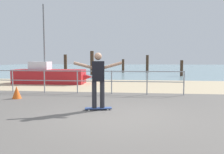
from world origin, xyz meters
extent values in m
cube|color=#605B56|center=(0.00, -1.00, 0.00)|extent=(24.00, 10.00, 0.04)
cube|color=tan|center=(0.00, 7.00, 0.00)|extent=(24.00, 6.00, 0.04)
cube|color=#75939E|center=(0.00, 35.00, 0.00)|extent=(72.00, 50.00, 0.04)
cylinder|color=gray|center=(-5.08, 3.60, 0.53)|extent=(0.05, 0.05, 1.05)
cylinder|color=gray|center=(-3.54, 3.60, 0.53)|extent=(0.05, 0.05, 1.05)
cylinder|color=gray|center=(-2.00, 3.60, 0.53)|extent=(0.05, 0.05, 1.05)
cylinder|color=gray|center=(-0.46, 3.60, 0.53)|extent=(0.05, 0.05, 1.05)
cylinder|color=gray|center=(1.08, 3.60, 0.53)|extent=(0.05, 0.05, 1.05)
cylinder|color=gray|center=(2.62, 3.60, 0.53)|extent=(0.05, 0.05, 1.05)
cylinder|color=gray|center=(-2.77, 3.60, 1.02)|extent=(10.78, 0.04, 0.04)
cylinder|color=gray|center=(-2.77, 3.60, 0.58)|extent=(10.78, 0.04, 0.04)
cube|color=#B21E23|center=(-4.84, 7.28, 0.45)|extent=(4.43, 1.50, 0.90)
cone|color=#B21E23|center=(-2.64, 7.33, 0.45)|extent=(1.12, 0.79, 0.77)
cylinder|color=slate|center=(-5.14, 7.27, 2.93)|extent=(0.10, 0.10, 4.05)
cube|color=silver|center=(-5.44, 7.27, 1.15)|extent=(1.22, 0.93, 0.50)
cube|color=#334C8C|center=(-0.51, 0.60, 0.07)|extent=(0.82, 0.37, 0.02)
cylinder|color=silver|center=(-0.77, 0.46, 0.03)|extent=(0.07, 0.04, 0.06)
cylinder|color=silver|center=(-0.80, 0.62, 0.03)|extent=(0.07, 0.04, 0.06)
cylinder|color=silver|center=(-0.22, 0.58, 0.03)|extent=(0.07, 0.04, 0.06)
cylinder|color=silver|center=(-0.26, 0.74, 0.03)|extent=(0.07, 0.04, 0.06)
cylinder|color=#26262B|center=(-0.63, 0.58, 0.48)|extent=(0.14, 0.14, 0.80)
cylinder|color=#26262B|center=(-0.40, 0.63, 0.48)|extent=(0.14, 0.14, 0.80)
cube|color=black|center=(-0.51, 0.60, 1.18)|extent=(0.39, 0.27, 0.60)
sphere|color=#9E755B|center=(-0.51, 0.60, 1.62)|extent=(0.22, 0.22, 0.22)
cylinder|color=#9E755B|center=(-0.95, 0.50, 1.36)|extent=(0.56, 0.21, 0.23)
cylinder|color=#9E755B|center=(-0.08, 0.70, 1.36)|extent=(0.56, 0.21, 0.23)
cylinder|color=#422D1E|center=(-6.57, 15.43, 1.02)|extent=(0.32, 0.32, 2.04)
cylinder|color=#422D1E|center=(-3.74, 15.13, 1.18)|extent=(0.36, 0.36, 2.37)
cylinder|color=#422D1E|center=(-0.91, 19.39, 0.78)|extent=(0.30, 0.30, 1.57)
cylinder|color=#422D1E|center=(1.92, 19.71, 1.03)|extent=(0.32, 0.32, 2.05)
cylinder|color=#422D1E|center=(4.74, 14.37, 0.74)|extent=(0.27, 0.27, 1.47)
cone|color=#E55919|center=(-3.99, 2.09, 0.25)|extent=(0.36, 0.36, 0.50)
camera|label=1|loc=(0.61, -5.61, 1.53)|focal=34.09mm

